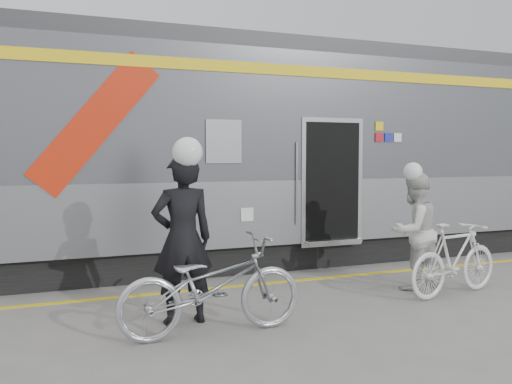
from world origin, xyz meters
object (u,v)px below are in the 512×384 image
man (182,239)px  woman (414,231)px  bicycle_right (455,259)px  bicycle_left (212,286)px

man → woman: 3.69m
bicycle_right → bicycle_left: bearing=85.5°
bicycle_left → woman: woman is taller
bicycle_left → bicycle_right: bearing=-85.0°
bicycle_left → man: bearing=19.3°
woman → bicycle_right: 0.72m
man → bicycle_right: man is taller
man → bicycle_left: man is taller
woman → bicycle_right: (0.30, -0.55, -0.35)m
bicycle_left → bicycle_right: size_ratio=1.21×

